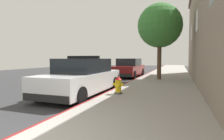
{
  "coord_description": "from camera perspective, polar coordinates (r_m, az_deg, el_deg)",
  "views": [
    {
      "loc": [
        2.82,
        -2.16,
        1.57
      ],
      "look_at": [
        -0.3,
        6.49,
        1.0
      ],
      "focal_mm": 30.14,
      "sensor_mm": 36.0,
      "label": 1
    }
  ],
  "objects": [
    {
      "name": "police_cruiser",
      "position": [
        8.24,
        -8.88,
        -2.24
      ],
      "size": [
        1.94,
        4.84,
        1.68
      ],
      "color": "white",
      "rests_on": "ground"
    },
    {
      "name": "parked_car_silver_ahead",
      "position": [
        16.23,
        5.17,
        0.59
      ],
      "size": [
        1.94,
        4.84,
        1.56
      ],
      "color": "maroon",
      "rests_on": "ground"
    },
    {
      "name": "fire_hydrant",
      "position": [
        7.53,
        1.89,
        -4.56
      ],
      "size": [
        0.44,
        0.4,
        0.76
      ],
      "color": "#4C4C51",
      "rests_on": "sidewalk_pavement"
    },
    {
      "name": "sidewalk_pavement",
      "position": [
        12.29,
        15.07,
        -3.55
      ],
      "size": [
        3.65,
        60.0,
        0.16
      ],
      "primitive_type": "cube",
      "color": "#9E9991",
      "rests_on": "ground"
    },
    {
      "name": "ground_plane",
      "position": [
        14.13,
        -10.02,
        -3.3
      ],
      "size": [
        30.24,
        60.0,
        0.2
      ],
      "primitive_type": "cube",
      "color": "#353538"
    },
    {
      "name": "street_tree",
      "position": [
        13.3,
        14.29,
        12.87
      ],
      "size": [
        2.95,
        2.95,
        5.09
      ],
      "color": "brown",
      "rests_on": "sidewalk_pavement"
    },
    {
      "name": "curb_painted_edge",
      "position": [
        12.58,
        6.57,
        -3.29
      ],
      "size": [
        0.08,
        60.0,
        0.16
      ],
      "primitive_type": "cube",
      "color": "maroon",
      "rests_on": "ground"
    }
  ]
}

